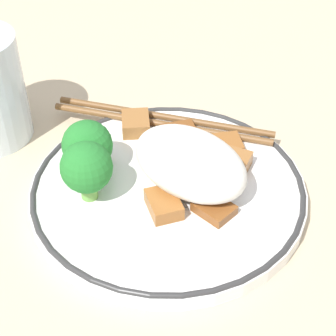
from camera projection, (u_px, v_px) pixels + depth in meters
The scene contains 13 objects.
ground_plane at pixel (168, 197), 0.48m from camera, with size 3.00×3.00×0.00m, color #C6B28E.
plate at pixel (168, 190), 0.47m from camera, with size 0.23×0.23×0.02m.
rice_mound at pixel (190, 163), 0.45m from camera, with size 0.10×0.07×0.05m.
broccoli_back_left at pixel (87, 146), 0.47m from camera, with size 0.04×0.04×0.05m.
broccoli_back_center at pixel (87, 168), 0.44m from camera, with size 0.04×0.04×0.05m.
meat_near_front at pixel (236, 163), 0.48m from camera, with size 0.03×0.03×0.01m.
meat_near_left at pixel (212, 210), 0.44m from camera, with size 0.03×0.03×0.01m.
meat_near_right at pixel (164, 204), 0.44m from camera, with size 0.04×0.04×0.01m.
meat_near_back at pixel (164, 158), 0.49m from camera, with size 0.04×0.04×0.01m.
meat_on_rice_edge at pixel (226, 144), 0.50m from camera, with size 0.04×0.04×0.01m.
meat_mid_left at pixel (136, 124), 0.52m from camera, with size 0.04×0.04×0.01m.
meat_mid_right at pixel (180, 132), 0.52m from camera, with size 0.04×0.04×0.01m.
chopsticks at pixel (162, 120), 0.53m from camera, with size 0.20×0.10×0.01m.
Camera 1 is at (-0.22, 0.26, 0.33)m, focal length 60.00 mm.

